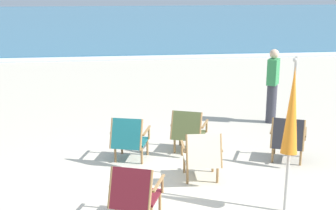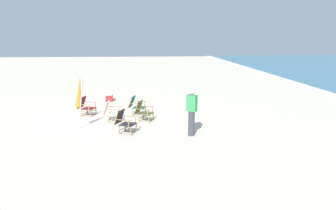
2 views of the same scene
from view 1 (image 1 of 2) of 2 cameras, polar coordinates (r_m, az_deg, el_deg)
ground_plane at (r=7.05m, az=-1.47°, el=-10.60°), size 80.00×80.00×0.00m
sea at (r=39.29m, az=-6.27°, el=10.41°), size 80.00×40.00×0.10m
surf_band at (r=19.12m, az=-5.19°, el=5.76°), size 80.00×1.10×0.06m
beach_chair_far_center at (r=8.44m, az=2.48°, el=-3.11°), size 0.78×0.84×0.82m
beach_chair_back_left at (r=7.26m, az=4.19°, el=-6.15°), size 0.62×0.70×0.82m
beach_chair_front_left at (r=8.05m, az=-4.77°, el=-4.04°), size 0.75×0.82×0.81m
beach_chair_mid_center at (r=8.25m, az=14.40°, el=-3.99°), size 0.80×0.84×0.82m
beach_chair_back_right at (r=6.05m, az=-4.07°, el=-10.65°), size 0.78×0.84×0.81m
umbrella_furled_orange at (r=6.31m, az=14.86°, el=-0.81°), size 0.36×0.44×2.11m
person_near_chairs at (r=10.42m, az=12.61°, el=2.35°), size 0.35×0.39×1.63m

